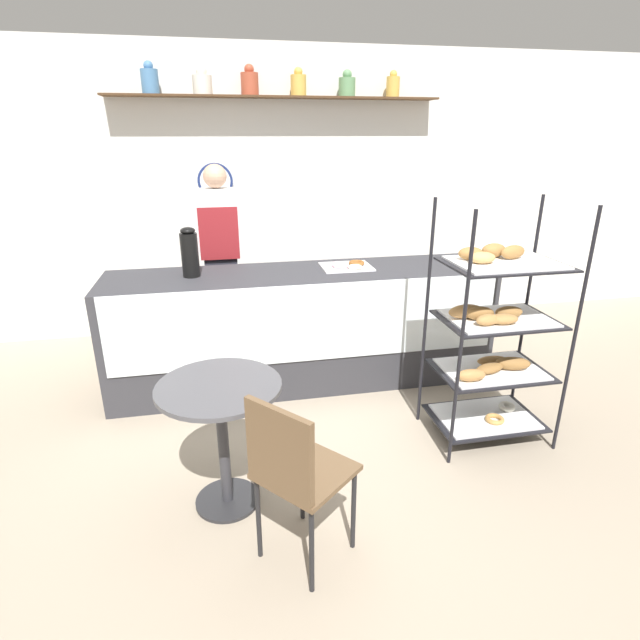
# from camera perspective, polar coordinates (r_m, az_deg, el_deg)

# --- Properties ---
(ground_plane) EXTENTS (14.00, 14.00, 0.00)m
(ground_plane) POSITION_cam_1_polar(r_m,az_deg,el_deg) (3.31, 1.35, -15.15)
(ground_plane) COLOR gray
(back_wall) EXTENTS (10.00, 0.30, 2.70)m
(back_wall) POSITION_cam_1_polar(r_m,az_deg,el_deg) (5.12, -4.80, 14.35)
(back_wall) COLOR white
(back_wall) RESTS_ON ground_plane
(display_counter) EXTENTS (3.00, 0.70, 0.92)m
(display_counter) POSITION_cam_1_polar(r_m,az_deg,el_deg) (4.01, -1.98, -0.83)
(display_counter) COLOR #333338
(display_counter) RESTS_ON ground_plane
(pastry_rack) EXTENTS (0.76, 0.53, 1.56)m
(pastry_rack) POSITION_cam_1_polar(r_m,az_deg,el_deg) (3.34, 19.17, -1.71)
(pastry_rack) COLOR black
(pastry_rack) RESTS_ON ground_plane
(person_worker) EXTENTS (0.46, 0.23, 1.69)m
(person_worker) POSITION_cam_1_polar(r_m,az_deg,el_deg) (4.40, -11.28, 6.99)
(person_worker) COLOR #282833
(person_worker) RESTS_ON ground_plane
(cafe_table) EXTENTS (0.64, 0.64, 0.73)m
(cafe_table) POSITION_cam_1_polar(r_m,az_deg,el_deg) (2.70, -11.23, -10.77)
(cafe_table) COLOR #262628
(cafe_table) RESTS_ON ground_plane
(cafe_chair) EXTENTS (0.54, 0.54, 0.89)m
(cafe_chair) POSITION_cam_1_polar(r_m,az_deg,el_deg) (2.30, -3.02, -16.46)
(cafe_chair) COLOR black
(cafe_chair) RESTS_ON ground_plane
(coffee_carafe) EXTENTS (0.13, 0.13, 0.37)m
(coffee_carafe) POSITION_cam_1_polar(r_m,az_deg,el_deg) (3.82, -14.67, 7.45)
(coffee_carafe) COLOR black
(coffee_carafe) RESTS_ON display_counter
(donut_tray_counter) EXTENTS (0.39, 0.32, 0.05)m
(donut_tray_counter) POSITION_cam_1_polar(r_m,az_deg,el_deg) (3.98, 3.11, 6.21)
(donut_tray_counter) COLOR silver
(donut_tray_counter) RESTS_ON display_counter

